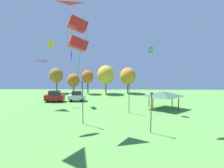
{
  "coord_description": "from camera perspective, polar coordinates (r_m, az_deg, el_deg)",
  "views": [
    {
      "loc": [
        -1.17,
        -0.64,
        9.48
      ],
      "look_at": [
        -1.42,
        15.07,
        7.53
      ],
      "focal_mm": 28.0,
      "sensor_mm": 36.0,
      "label": 1
    }
  ],
  "objects": [
    {
      "name": "light_post_2",
      "position": [
        24.15,
        12.68,
        -8.28
      ],
      "size": [
        0.36,
        0.2,
        5.53
      ],
      "color": "#2D2D33",
      "rests_on": "ground"
    },
    {
      "name": "light_post_0",
      "position": [
        32.76,
        5.61,
        -4.03
      ],
      "size": [
        0.36,
        0.2,
        5.6
      ],
      "color": "#2D2D33",
      "rests_on": "ground"
    },
    {
      "name": "kite_flying_9",
      "position": [
        40.6,
        -20.6,
        5.23
      ],
      "size": [
        2.82,
        2.14,
        0.52
      ],
      "color": "purple"
    },
    {
      "name": "parked_car_leftmost",
      "position": [
        44.56,
        -18.25,
        -3.87
      ],
      "size": [
        4.7,
        2.24,
        2.67
      ],
      "rotation": [
        0.0,
        0.0,
        0.05
      ],
      "color": "maroon",
      "rests_on": "ground"
    },
    {
      "name": "park_pavilion",
      "position": [
        37.27,
        16.4,
        -3.11
      ],
      "size": [
        6.48,
        4.88,
        3.6
      ],
      "color": "brown",
      "rests_on": "ground"
    },
    {
      "name": "treeline_tree_2",
      "position": [
        53.34,
        -7.94,
        2.38
      ],
      "size": [
        3.62,
        3.62,
        7.2
      ],
      "color": "brown",
      "rests_on": "ground"
    },
    {
      "name": "kite_flying_7",
      "position": [
        17.0,
        -11.17,
        15.64
      ],
      "size": [
        2.21,
        2.09,
        6.4
      ],
      "color": "red"
    },
    {
      "name": "kite_flying_1",
      "position": [
        42.67,
        -19.49,
        12.2
      ],
      "size": [
        2.06,
        0.79,
        2.19
      ],
      "color": "yellow"
    },
    {
      "name": "treeline_tree_1",
      "position": [
        54.08,
        -12.47,
        1.16
      ],
      "size": [
        3.69,
        3.69,
        6.11
      ],
      "color": "brown",
      "rests_on": "ground"
    },
    {
      "name": "treeline_tree_0",
      "position": [
        56.69,
        -17.73,
        2.65
      ],
      "size": [
        4.21,
        4.21,
        7.78
      ],
      "color": "brown",
      "rests_on": "ground"
    },
    {
      "name": "kite_flying_8",
      "position": [
        34.35,
        12.51,
        10.8
      ],
      "size": [
        0.96,
        0.91,
        1.36
      ],
      "color": "green"
    },
    {
      "name": "parked_car_second_from_left",
      "position": [
        43.83,
        -11.42,
        -3.95
      ],
      "size": [
        4.3,
        2.3,
        2.46
      ],
      "rotation": [
        0.0,
        0.0,
        0.09
      ],
      "color": "silver",
      "rests_on": "ground"
    },
    {
      "name": "treeline_tree_4",
      "position": [
        54.15,
        5.21,
        2.52
      ],
      "size": [
        4.85,
        4.85,
        7.89
      ],
      "color": "brown",
      "rests_on": "ground"
    },
    {
      "name": "kite_flying_4",
      "position": [
        40.21,
        -13.14,
        9.18
      ],
      "size": [
        0.45,
        2.96,
        2.99
      ],
      "color": "purple"
    },
    {
      "name": "light_post_1",
      "position": [
        27.1,
        -9.59,
        -5.2
      ],
      "size": [
        0.36,
        0.2,
        6.71
      ],
      "color": "#2D2D33",
      "rests_on": "ground"
    },
    {
      "name": "treeline_tree_3",
      "position": [
        52.97,
        -2.03,
        3.01
      ],
      "size": [
        5.15,
        5.15,
        8.58
      ],
      "color": "brown",
      "rests_on": "ground"
    },
    {
      "name": "kite_flying_2",
      "position": [
        28.87,
        -13.55,
        21.63
      ],
      "size": [
        3.47,
        2.82,
        0.14
      ],
      "color": "red"
    }
  ]
}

